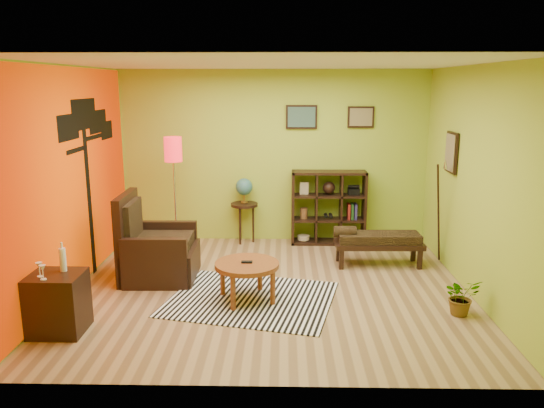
{
  "coord_description": "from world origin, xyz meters",
  "views": [
    {
      "loc": [
        0.16,
        -6.39,
        2.57
      ],
      "look_at": [
        0.02,
        0.3,
        1.05
      ],
      "focal_mm": 35.0,
      "sensor_mm": 36.0,
      "label": 1
    }
  ],
  "objects_px": {
    "cube_shelf": "(329,208)",
    "bench": "(376,240)",
    "armchair": "(155,253)",
    "side_cabinet": "(58,303)",
    "coffee_table": "(247,268)",
    "floor_lamp": "(173,160)",
    "globe_table": "(244,194)",
    "potted_plant": "(461,300)"
  },
  "relations": [
    {
      "from": "armchair",
      "to": "globe_table",
      "type": "xyz_separation_m",
      "value": [
        1.09,
        1.67,
        0.46
      ]
    },
    {
      "from": "cube_shelf",
      "to": "globe_table",
      "type": "bearing_deg",
      "value": 179.17
    },
    {
      "from": "floor_lamp",
      "to": "bench",
      "type": "xyz_separation_m",
      "value": [
        2.98,
        -0.46,
        -1.09
      ]
    },
    {
      "from": "globe_table",
      "to": "cube_shelf",
      "type": "xyz_separation_m",
      "value": [
        1.39,
        -0.02,
        -0.21
      ]
    },
    {
      "from": "bench",
      "to": "potted_plant",
      "type": "distance_m",
      "value": 1.82
    },
    {
      "from": "side_cabinet",
      "to": "cube_shelf",
      "type": "distance_m",
      "value": 4.53
    },
    {
      "from": "side_cabinet",
      "to": "cube_shelf",
      "type": "relative_size",
      "value": 0.8
    },
    {
      "from": "armchair",
      "to": "cube_shelf",
      "type": "distance_m",
      "value": 2.99
    },
    {
      "from": "potted_plant",
      "to": "globe_table",
      "type": "bearing_deg",
      "value": 133.81
    },
    {
      "from": "coffee_table",
      "to": "potted_plant",
      "type": "bearing_deg",
      "value": -8.36
    },
    {
      "from": "floor_lamp",
      "to": "globe_table",
      "type": "bearing_deg",
      "value": 32.46
    },
    {
      "from": "floor_lamp",
      "to": "potted_plant",
      "type": "bearing_deg",
      "value": -30.26
    },
    {
      "from": "coffee_table",
      "to": "potted_plant",
      "type": "xyz_separation_m",
      "value": [
        2.46,
        -0.36,
        -0.24
      ]
    },
    {
      "from": "armchair",
      "to": "side_cabinet",
      "type": "height_order",
      "value": "armchair"
    },
    {
      "from": "coffee_table",
      "to": "side_cabinet",
      "type": "relative_size",
      "value": 0.81
    },
    {
      "from": "globe_table",
      "to": "bench",
      "type": "relative_size",
      "value": 0.84
    },
    {
      "from": "cube_shelf",
      "to": "potted_plant",
      "type": "distance_m",
      "value": 3.06
    },
    {
      "from": "floor_lamp",
      "to": "potted_plant",
      "type": "height_order",
      "value": "floor_lamp"
    },
    {
      "from": "armchair",
      "to": "floor_lamp",
      "type": "bearing_deg",
      "value": 85.31
    },
    {
      "from": "armchair",
      "to": "floor_lamp",
      "type": "xyz_separation_m",
      "value": [
        0.08,
        1.03,
        1.11
      ]
    },
    {
      "from": "floor_lamp",
      "to": "armchair",
      "type": "bearing_deg",
      "value": -94.69
    },
    {
      "from": "globe_table",
      "to": "bench",
      "type": "distance_m",
      "value": 2.31
    },
    {
      "from": "side_cabinet",
      "to": "floor_lamp",
      "type": "bearing_deg",
      "value": 74.78
    },
    {
      "from": "armchair",
      "to": "bench",
      "type": "height_order",
      "value": "armchair"
    },
    {
      "from": "globe_table",
      "to": "armchair",
      "type": "bearing_deg",
      "value": -123.03
    },
    {
      "from": "potted_plant",
      "to": "floor_lamp",
      "type": "bearing_deg",
      "value": 149.74
    },
    {
      "from": "coffee_table",
      "to": "floor_lamp",
      "type": "bearing_deg",
      "value": 124.18
    },
    {
      "from": "side_cabinet",
      "to": "floor_lamp",
      "type": "relative_size",
      "value": 0.53
    },
    {
      "from": "side_cabinet",
      "to": "bench",
      "type": "distance_m",
      "value": 4.31
    },
    {
      "from": "floor_lamp",
      "to": "potted_plant",
      "type": "xyz_separation_m",
      "value": [
        3.66,
        -2.14,
        -1.29
      ]
    },
    {
      "from": "potted_plant",
      "to": "bench",
      "type": "bearing_deg",
      "value": 112.02
    },
    {
      "from": "side_cabinet",
      "to": "bench",
      "type": "xyz_separation_m",
      "value": [
        3.71,
        2.2,
        0.05
      ]
    },
    {
      "from": "globe_table",
      "to": "side_cabinet",
      "type": "bearing_deg",
      "value": -117.63
    },
    {
      "from": "globe_table",
      "to": "floor_lamp",
      "type": "bearing_deg",
      "value": -147.54
    },
    {
      "from": "cube_shelf",
      "to": "bench",
      "type": "bearing_deg",
      "value": -61.13
    },
    {
      "from": "coffee_table",
      "to": "cube_shelf",
      "type": "height_order",
      "value": "cube_shelf"
    },
    {
      "from": "armchair",
      "to": "cube_shelf",
      "type": "relative_size",
      "value": 0.97
    },
    {
      "from": "floor_lamp",
      "to": "bench",
      "type": "height_order",
      "value": "floor_lamp"
    },
    {
      "from": "bench",
      "to": "floor_lamp",
      "type": "bearing_deg",
      "value": 171.29
    },
    {
      "from": "armchair",
      "to": "side_cabinet",
      "type": "relative_size",
      "value": 1.21
    },
    {
      "from": "cube_shelf",
      "to": "bench",
      "type": "height_order",
      "value": "cube_shelf"
    },
    {
      "from": "coffee_table",
      "to": "side_cabinet",
      "type": "height_order",
      "value": "side_cabinet"
    }
  ]
}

